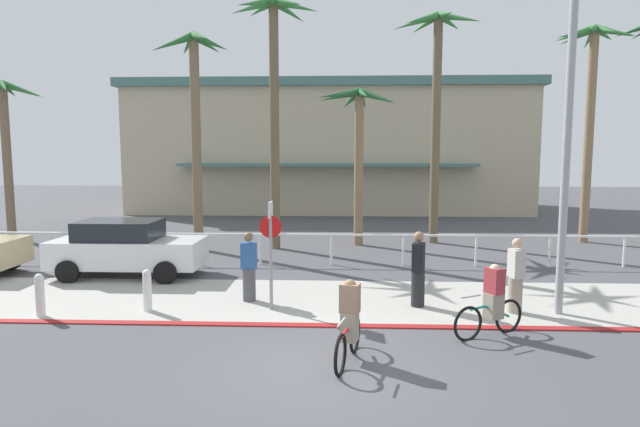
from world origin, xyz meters
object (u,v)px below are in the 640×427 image
object	(u,v)px
palm_tree_5	(591,79)
pedestrian_2	(249,269)
streetlight_curb	(572,126)
palm_tree_4	(437,70)
palm_tree_0	(5,121)
palm_tree_3	(359,121)
bollard_0	(40,295)
cyclist_teal_1	(492,302)
stop_sign_bike_lane	(271,240)
cyclist_red_0	(349,323)
pedestrian_1	(516,278)
palm_tree_2	(274,66)
bollard_1	(147,290)
palm_tree_1	(195,96)
pedestrian_0	(418,272)
car_white_1	(127,248)

from	to	relation	value
palm_tree_5	pedestrian_2	xyz separation A→B (m)	(-12.29, -9.42, -5.84)
streetlight_curb	palm_tree_4	world-z (taller)	palm_tree_4
pedestrian_2	palm_tree_4	bearing A→B (deg)	56.09
palm_tree_0	palm_tree_3	size ratio (longest dim) A/B	1.08
bollard_0	cyclist_teal_1	bearing A→B (deg)	-4.56
bollard_0	streetlight_curb	bearing A→B (deg)	2.37
stop_sign_bike_lane	palm_tree_3	distance (m)	9.86
bollard_0	cyclist_red_0	xyz separation A→B (m)	(6.92, -2.23, 0.18)
pedestrian_1	cyclist_teal_1	bearing A→B (deg)	-121.87
stop_sign_bike_lane	cyclist_red_0	world-z (taller)	stop_sign_bike_lane
palm_tree_2	stop_sign_bike_lane	bearing A→B (deg)	-83.58
stop_sign_bike_lane	streetlight_curb	size ratio (longest dim) A/B	0.34
bollard_1	palm_tree_1	bearing A→B (deg)	96.85
bollard_0	palm_tree_0	world-z (taller)	palm_tree_0
palm_tree_3	palm_tree_5	size ratio (longest dim) A/B	0.71
palm_tree_2	cyclist_teal_1	world-z (taller)	palm_tree_2
pedestrian_1	palm_tree_4	bearing A→B (deg)	91.53
palm_tree_4	pedestrian_1	xyz separation A→B (m)	(0.26, -9.71, -6.15)
pedestrian_0	pedestrian_2	bearing A→B (deg)	175.81
palm_tree_3	cyclist_teal_1	size ratio (longest dim) A/B	3.86
palm_tree_0	cyclist_teal_1	world-z (taller)	palm_tree_0
palm_tree_3	car_white_1	xyz separation A→B (m)	(-7.09, -5.81, -4.04)
pedestrian_1	palm_tree_3	bearing A→B (deg)	110.31
palm_tree_1	car_white_1	world-z (taller)	palm_tree_1
palm_tree_0	palm_tree_5	world-z (taller)	palm_tree_5
palm_tree_1	pedestrian_2	world-z (taller)	palm_tree_1
palm_tree_4	pedestrian_2	bearing A→B (deg)	-123.91
car_white_1	pedestrian_2	bearing A→B (deg)	-31.64
palm_tree_0	pedestrian_2	world-z (taller)	palm_tree_0
palm_tree_2	palm_tree_0	bearing A→B (deg)	170.84
streetlight_curb	car_white_1	size ratio (longest dim) A/B	1.70
palm_tree_2	pedestrian_2	size ratio (longest dim) A/B	5.38
palm_tree_0	cyclist_red_0	world-z (taller)	palm_tree_0
bollard_0	pedestrian_0	world-z (taller)	pedestrian_0
bollard_1	bollard_0	bearing A→B (deg)	-166.54
cyclist_teal_1	cyclist_red_0	bearing A→B (deg)	-153.59
stop_sign_bike_lane	car_white_1	world-z (taller)	stop_sign_bike_lane
palm_tree_0	pedestrian_0	bearing A→B (deg)	-30.80
palm_tree_1	pedestrian_1	xyz separation A→B (m)	(9.49, -7.69, -4.97)
palm_tree_4	pedestrian_1	bearing A→B (deg)	-88.47
palm_tree_1	palm_tree_3	bearing A→B (deg)	12.67
palm_tree_0	palm_tree_4	size ratio (longest dim) A/B	0.73
bollard_1	palm_tree_0	world-z (taller)	palm_tree_0
cyclist_red_0	pedestrian_2	xyz separation A→B (m)	(-2.44, 3.70, 0.12)
bollard_0	car_white_1	xyz separation A→B (m)	(0.35, 4.02, 0.35)
bollard_0	bollard_1	distance (m)	2.31
palm_tree_3	cyclist_teal_1	world-z (taller)	palm_tree_3
cyclist_red_0	palm_tree_3	bearing A→B (deg)	87.56
palm_tree_2	cyclist_teal_1	xyz separation A→B (m)	(5.61, -9.66, -6.23)
palm_tree_1	pedestrian_0	world-z (taller)	palm_tree_1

